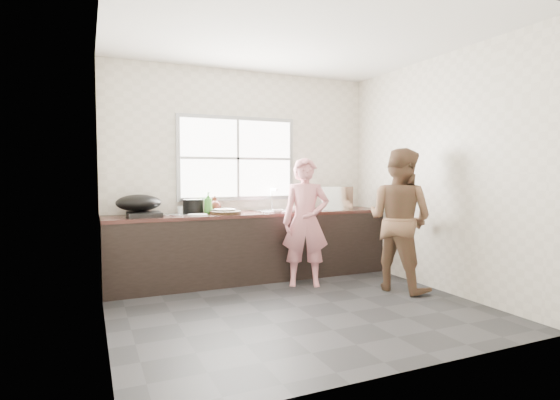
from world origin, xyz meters
name	(u,v)px	position (x,y,z in m)	size (l,w,h in m)	color
floor	(297,307)	(0.00, 0.00, -0.01)	(3.60, 3.20, 0.01)	#28282B
ceiling	(298,35)	(0.00, 0.00, 2.71)	(3.60, 3.20, 0.01)	silver
wall_back	(244,174)	(0.00, 1.60, 1.35)	(3.60, 0.01, 2.70)	beige
wall_left	(102,174)	(-1.80, 0.00, 1.35)	(0.01, 3.20, 2.70)	beige
wall_right	(436,174)	(1.80, 0.00, 1.35)	(0.01, 3.20, 2.70)	beige
wall_front	(404,174)	(0.00, -1.60, 1.35)	(3.60, 0.01, 2.70)	beige
cabinet	(253,247)	(0.00, 1.29, 0.41)	(3.60, 0.62, 0.82)	black
countertop	(252,214)	(0.00, 1.29, 0.84)	(3.60, 0.64, 0.04)	#331914
sink	(278,211)	(0.35, 1.29, 0.86)	(0.55, 0.45, 0.02)	silver
faucet	(272,199)	(0.35, 1.49, 1.01)	(0.02, 0.02, 0.30)	silver
window_frame	(237,159)	(-0.10, 1.59, 1.55)	(1.60, 0.05, 1.10)	#9EA0A5
window_glazing	(238,158)	(-0.10, 1.57, 1.55)	(1.50, 0.01, 1.00)	white
woman	(306,226)	(0.48, 0.74, 0.72)	(0.53, 0.35, 1.44)	#DA828A
person_side	(400,220)	(1.39, 0.13, 0.82)	(0.80, 0.62, 1.64)	brown
cutting_board	(225,212)	(-0.38, 1.20, 0.88)	(0.38, 0.38, 0.04)	black
cleaver	(218,210)	(-0.43, 1.37, 0.90)	(0.22, 0.11, 0.01)	silver
bowl_mince	(225,211)	(-0.38, 1.24, 0.89)	(0.24, 0.24, 0.06)	white
bowl_crabs	(296,210)	(0.53, 1.10, 0.89)	(0.18, 0.18, 0.06)	silver
bowl_held	(278,211)	(0.26, 1.08, 0.89)	(0.18, 0.18, 0.06)	white
black_pot	(193,206)	(-0.73, 1.43, 0.95)	(0.25, 0.25, 0.18)	black
plate_food	(197,215)	(-0.75, 1.13, 0.87)	(0.23, 0.23, 0.02)	white
bottle_green	(208,203)	(-0.56, 1.34, 0.99)	(0.10, 0.10, 0.27)	#3C8E2E
bottle_brown_tall	(198,206)	(-0.65, 1.50, 0.95)	(0.08, 0.08, 0.18)	#503414
bottle_brown_short	(215,205)	(-0.43, 1.52, 0.96)	(0.15, 0.15, 0.19)	#441811
glass_jar	(180,210)	(-0.89, 1.41, 0.91)	(0.07, 0.07, 0.10)	silver
burner	(144,214)	(-1.33, 1.24, 0.89)	(0.36, 0.36, 0.05)	black
wok	(139,203)	(-1.38, 1.34, 1.02)	(0.51, 0.51, 0.19)	black
dish_rack	(335,198)	(1.15, 1.19, 1.02)	(0.42, 0.30, 0.32)	white
pot_lid_left	(166,215)	(-1.07, 1.35, 0.87)	(0.26, 0.26, 0.01)	#A8AAAE
pot_lid_right	(179,215)	(-0.93, 1.27, 0.87)	(0.26, 0.26, 0.01)	#B3B6BA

